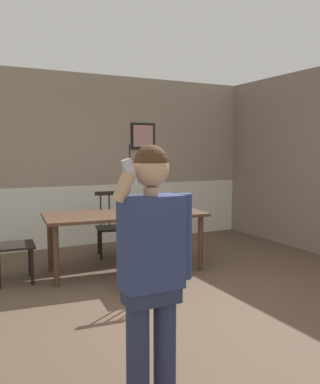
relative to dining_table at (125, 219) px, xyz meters
name	(u,v)px	position (x,y,z in m)	size (l,w,h in m)	color
ground_plane	(155,306)	(-0.20, -1.30, -0.69)	(7.16, 7.16, 0.00)	brown
room_back_partition	(75,164)	(-0.19, 1.75, 0.69)	(6.51, 0.17, 2.86)	gray
dining_table	(125,219)	(0.00, 0.00, 0.00)	(2.16, 1.09, 0.78)	#4C3323
chair_near_window	(11,243)	(-1.42, 0.15, -0.21)	(0.49, 0.49, 1.02)	black
chair_by_doorway	(146,251)	(-0.09, -0.82, -0.23)	(0.48, 0.48, 0.95)	#2D2319
chair_at_table_head	(111,226)	(0.09, 0.82, -0.23)	(0.52, 0.52, 0.97)	black
person_figure	(152,265)	(-0.96, -2.82, 0.23)	(0.53, 0.21, 1.63)	#282E49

